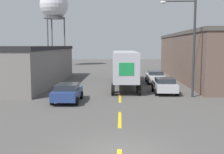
# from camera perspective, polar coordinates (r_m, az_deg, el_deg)

# --- Properties ---
(ground_plane) EXTENTS (160.00, 160.00, 0.00)m
(ground_plane) POSITION_cam_1_polar(r_m,az_deg,el_deg) (12.42, 1.53, -14.88)
(ground_plane) COLOR #4C4947
(road_centerline) EXTENTS (0.20, 17.53, 0.01)m
(road_centerline) POSITION_cam_1_polar(r_m,az_deg,el_deg) (17.44, 1.59, -8.55)
(road_centerline) COLOR gold
(road_centerline) RESTS_ON ground_plane
(warehouse_left) EXTENTS (11.65, 20.00, 4.43)m
(warehouse_left) POSITION_cam_1_polar(r_m,az_deg,el_deg) (35.25, -20.15, 2.32)
(warehouse_left) COLOR slate
(warehouse_left) RESTS_ON ground_plane
(semi_truck) EXTENTS (2.84, 14.32, 3.86)m
(semi_truck) POSITION_cam_1_polar(r_m,az_deg,el_deg) (31.44, 2.52, 2.42)
(semi_truck) COLOR navy
(semi_truck) RESTS_ON ground_plane
(parked_car_left_far) EXTENTS (2.12, 4.18, 1.47)m
(parked_car_left_far) POSITION_cam_1_polar(r_m,az_deg,el_deg) (22.78, -9.05, -3.07)
(parked_car_left_far) COLOR navy
(parked_car_left_far) RESTS_ON ground_plane
(parked_car_right_mid) EXTENTS (2.12, 4.18, 1.47)m
(parked_car_right_mid) POSITION_cam_1_polar(r_m,az_deg,el_deg) (26.97, 10.64, -1.62)
(parked_car_right_mid) COLOR #B2B2B7
(parked_car_right_mid) RESTS_ON ground_plane
(parked_car_right_far) EXTENTS (2.12, 4.18, 1.47)m
(parked_car_right_far) POSITION_cam_1_polar(r_m,az_deg,el_deg) (34.04, 8.78, 0.08)
(parked_car_right_far) COLOR silver
(parked_car_right_far) RESTS_ON ground_plane
(water_tower) EXTENTS (6.13, 6.13, 16.28)m
(water_tower) POSITION_cam_1_polar(r_m,az_deg,el_deg) (63.72, -11.69, 14.03)
(water_tower) COLOR #47474C
(water_tower) RESTS_ON ground_plane
(street_lamp) EXTENTS (3.10, 0.32, 8.40)m
(street_lamp) POSITION_cam_1_polar(r_m,az_deg,el_deg) (25.25, 15.54, 7.11)
(street_lamp) COLOR #2D2D30
(street_lamp) RESTS_ON ground_plane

